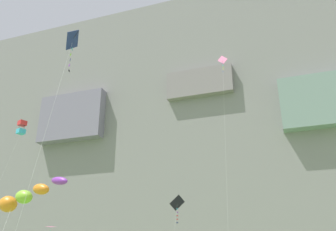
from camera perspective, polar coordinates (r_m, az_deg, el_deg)
cliff_face at (r=75.96m, az=7.61°, el=-3.38°), size 180.00×26.93×55.09m
kite_diamond_far_right at (r=52.36m, az=8.74°, el=6.94°), size 1.56×5.55×31.38m
kite_diamond_mid_center at (r=27.28m, az=-15.14°, el=10.83°), size 0.95×4.11×19.05m
kite_windsock_high_right at (r=24.36m, az=-22.14°, el=-11.99°), size 6.34×4.55×7.63m
kite_diamond_upper_right at (r=46.40m, az=1.45°, el=-14.00°), size 1.71×2.71×11.04m
kite_box_high_left at (r=60.45m, az=-22.27°, el=-1.79°), size 3.69×4.72×23.68m
kite_delta_low_right at (r=60.20m, az=-18.32°, el=-17.08°), size 1.62×5.41×7.77m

